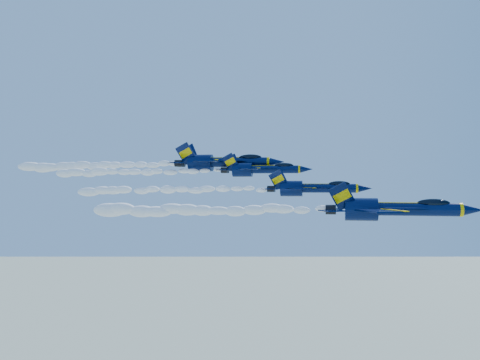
% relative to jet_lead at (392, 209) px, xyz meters
% --- Properties ---
extents(jet_lead, '(18.82, 15.44, 6.99)m').
position_rel_jet_lead_xyz_m(jet_lead, '(0.00, 0.00, 0.00)').
color(jet_lead, '#030F36').
extents(smoke_trail_jet_lead, '(31.68, 1.95, 1.75)m').
position_rel_jet_lead_xyz_m(smoke_trail_jet_lead, '(-23.88, 0.00, -0.39)').
color(smoke_trail_jet_lead, white).
extents(jet_second, '(15.50, 12.71, 5.76)m').
position_rel_jet_lead_xyz_m(jet_second, '(-10.30, 10.36, 2.53)').
color(jet_second, '#030F36').
extents(smoke_trail_jet_second, '(31.68, 1.60, 1.44)m').
position_rel_jet_lead_xyz_m(smoke_trail_jet_second, '(-32.76, 10.36, 2.17)').
color(smoke_trail_jet_second, white).
extents(jet_third, '(15.83, 12.99, 5.88)m').
position_rel_jet_lead_xyz_m(jet_third, '(-19.51, 19.26, 5.73)').
color(jet_third, '#030F36').
extents(smoke_trail_jet_third, '(31.68, 1.64, 1.47)m').
position_rel_jet_lead_xyz_m(smoke_trail_jet_third, '(-42.12, 19.26, 5.37)').
color(smoke_trail_jet_third, white).
extents(jet_fourth, '(19.97, 16.38, 7.42)m').
position_rel_jet_lead_xyz_m(jet_fourth, '(-26.86, 21.42, 7.15)').
color(jet_fourth, '#030F36').
extents(smoke_trail_jet_fourth, '(31.68, 2.07, 1.86)m').
position_rel_jet_lead_xyz_m(smoke_trail_jet_fourth, '(-51.24, 21.42, 6.75)').
color(smoke_trail_jet_fourth, white).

